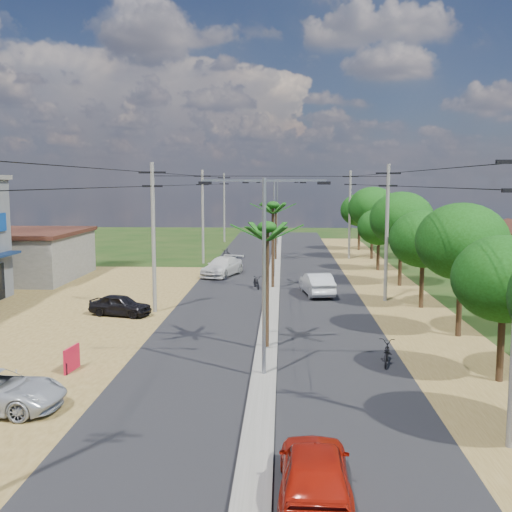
% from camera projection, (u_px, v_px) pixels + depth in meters
% --- Properties ---
extents(ground, '(160.00, 160.00, 0.00)m').
position_uv_depth(ground, '(264.00, 378.00, 24.05)').
color(ground, black).
rests_on(ground, ground).
extents(road, '(12.00, 110.00, 0.04)m').
position_uv_depth(road, '(271.00, 303.00, 38.92)').
color(road, black).
rests_on(road, ground).
extents(median, '(1.00, 90.00, 0.18)m').
position_uv_depth(median, '(272.00, 293.00, 41.88)').
color(median, '#605E56').
rests_on(median, ground).
extents(dirt_shoulder_east, '(5.00, 90.00, 0.03)m').
position_uv_depth(dirt_shoulder_east, '(403.00, 304.00, 38.53)').
color(dirt_shoulder_east, brown).
rests_on(dirt_shoulder_east, ground).
extents(low_shed, '(10.40, 10.40, 3.95)m').
position_uv_depth(low_shed, '(15.00, 255.00, 48.55)').
color(low_shed, '#605E56').
rests_on(low_shed, ground).
extents(tree_east_b, '(4.00, 4.00, 5.83)m').
position_uv_depth(tree_east_b, '(504.00, 279.00, 23.12)').
color(tree_east_b, black).
rests_on(tree_east_b, ground).
extents(tree_east_c, '(4.60, 4.60, 6.83)m').
position_uv_depth(tree_east_c, '(462.00, 242.00, 29.95)').
color(tree_east_c, black).
rests_on(tree_east_c, ground).
extents(tree_east_d, '(4.20, 4.20, 6.13)m').
position_uv_depth(tree_east_d, '(423.00, 239.00, 36.97)').
color(tree_east_d, black).
rests_on(tree_east_d, ground).
extents(tree_east_e, '(4.80, 4.80, 7.14)m').
position_uv_depth(tree_east_e, '(401.00, 219.00, 44.80)').
color(tree_east_e, black).
rests_on(tree_east_e, ground).
extents(tree_east_f, '(3.80, 3.80, 5.52)m').
position_uv_depth(tree_east_f, '(379.00, 227.00, 52.90)').
color(tree_east_f, black).
rests_on(tree_east_f, ground).
extents(tree_east_g, '(5.00, 5.00, 7.38)m').
position_uv_depth(tree_east_g, '(373.00, 208.00, 60.63)').
color(tree_east_g, black).
rests_on(tree_east_g, ground).
extents(tree_east_h, '(4.40, 4.40, 6.52)m').
position_uv_depth(tree_east_h, '(360.00, 210.00, 68.65)').
color(tree_east_h, black).
rests_on(tree_east_h, ground).
extents(palm_median_near, '(2.00, 2.00, 6.15)m').
position_uv_depth(palm_median_near, '(267.00, 233.00, 27.33)').
color(palm_median_near, black).
rests_on(palm_median_near, ground).
extents(palm_median_mid, '(2.00, 2.00, 6.55)m').
position_uv_depth(palm_median_mid, '(273.00, 209.00, 43.15)').
color(palm_median_mid, black).
rests_on(palm_median_mid, ground).
extents(palm_median_far, '(2.00, 2.00, 5.85)m').
position_uv_depth(palm_median_far, '(276.00, 208.00, 59.09)').
color(palm_median_far, black).
rests_on(palm_median_far, ground).
extents(streetlight_near, '(5.10, 0.18, 8.00)m').
position_uv_depth(streetlight_near, '(264.00, 260.00, 23.46)').
color(streetlight_near, gray).
rests_on(streetlight_near, ground).
extents(streetlight_mid, '(5.10, 0.18, 8.00)m').
position_uv_depth(streetlight_mid, '(274.00, 220.00, 48.24)').
color(streetlight_mid, gray).
rests_on(streetlight_mid, ground).
extents(streetlight_far, '(5.10, 0.18, 8.00)m').
position_uv_depth(streetlight_far, '(277.00, 207.00, 73.03)').
color(streetlight_far, gray).
rests_on(streetlight_far, ground).
extents(utility_pole_w_b, '(1.60, 0.24, 9.00)m').
position_uv_depth(utility_pole_w_b, '(153.00, 234.00, 35.68)').
color(utility_pole_w_b, '#605E56').
rests_on(utility_pole_w_b, ground).
extents(utility_pole_w_c, '(1.60, 0.24, 9.00)m').
position_uv_depth(utility_pole_w_c, '(203.00, 214.00, 57.49)').
color(utility_pole_w_c, '#605E56').
rests_on(utility_pole_w_c, ground).
extents(utility_pole_w_d, '(1.60, 0.24, 9.00)m').
position_uv_depth(utility_pole_w_d, '(224.00, 206.00, 78.31)').
color(utility_pole_w_d, '#605E56').
rests_on(utility_pole_w_d, ground).
extents(utility_pole_e_b, '(1.60, 0.24, 9.00)m').
position_uv_depth(utility_pole_e_b, '(387.00, 230.00, 38.99)').
color(utility_pole_e_b, '#605E56').
rests_on(utility_pole_e_b, ground).
extents(utility_pole_e_c, '(1.60, 0.24, 9.00)m').
position_uv_depth(utility_pole_e_c, '(350.00, 213.00, 60.80)').
color(utility_pole_e_c, '#605E56').
rests_on(utility_pole_e_c, ground).
extents(car_red_near, '(1.86, 4.42, 1.49)m').
position_uv_depth(car_red_near, '(315.00, 473.00, 14.68)').
color(car_red_near, maroon).
rests_on(car_red_near, ground).
extents(car_silver_mid, '(2.38, 4.98, 1.58)m').
position_uv_depth(car_silver_mid, '(317.00, 284.00, 41.52)').
color(car_silver_mid, '#AAAEB2').
rests_on(car_silver_mid, ground).
extents(car_white_far, '(3.68, 5.69, 1.53)m').
position_uv_depth(car_white_far, '(222.00, 267.00, 50.04)').
color(car_white_far, '#B6B5B1').
rests_on(car_white_far, ground).
extents(car_parked_dark, '(3.94, 2.39, 1.25)m').
position_uv_depth(car_parked_dark, '(120.00, 306.00, 35.13)').
color(car_parked_dark, black).
rests_on(car_parked_dark, ground).
extents(moto_rider_east, '(1.05, 2.00, 1.00)m').
position_uv_depth(moto_rider_east, '(386.00, 354.00, 25.71)').
color(moto_rider_east, black).
rests_on(moto_rider_east, ground).
extents(moto_rider_west_a, '(1.07, 1.98, 0.99)m').
position_uv_depth(moto_rider_west_a, '(257.00, 282.00, 44.08)').
color(moto_rider_west_a, black).
rests_on(moto_rider_west_a, ground).
extents(moto_rider_west_b, '(1.15, 1.95, 1.13)m').
position_uv_depth(moto_rider_west_b, '(226.00, 255.00, 60.18)').
color(moto_rider_west_b, black).
rests_on(moto_rider_west_b, ground).
extents(roadside_sign, '(0.26, 1.28, 1.07)m').
position_uv_depth(roadside_sign, '(72.00, 359.00, 24.81)').
color(roadside_sign, '#B01028').
rests_on(roadside_sign, ground).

